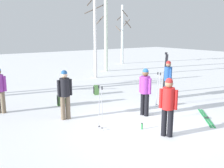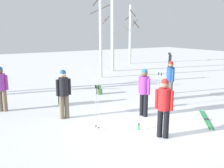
{
  "view_description": "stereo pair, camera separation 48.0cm",
  "coord_description": "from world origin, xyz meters",
  "px_view_note": "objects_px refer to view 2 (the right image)",
  "views": [
    {
      "loc": [
        -5.22,
        -5.55,
        2.98
      ],
      "look_at": [
        0.12,
        2.16,
        1.0
      ],
      "focal_mm": 40.11,
      "sensor_mm": 36.0,
      "label": 1
    },
    {
      "loc": [
        -4.82,
        -5.81,
        2.98
      ],
      "look_at": [
        0.12,
        2.16,
        1.0
      ],
      "focal_mm": 40.11,
      "sensor_mm": 36.0,
      "label": 2
    }
  ],
  "objects_px": {
    "ski_poles_1": "(159,89)",
    "birch_tree_3": "(113,17)",
    "water_bottle_0": "(139,127)",
    "birch_tree_2": "(101,31)",
    "person_0": "(64,91)",
    "person_4": "(144,89)",
    "ski_pair_lying_0": "(206,119)",
    "person_3": "(1,86)",
    "ski_poles_0": "(97,106)",
    "person_2": "(170,78)",
    "person_1": "(164,104)",
    "backpack_1": "(62,100)",
    "backpack_0": "(99,90)",
    "birch_tree_4": "(130,34)",
    "ski_pair_planted_0": "(169,74)"
  },
  "relations": [
    {
      "from": "person_4",
      "to": "ski_pair_lying_0",
      "type": "bearing_deg",
      "value": -42.33
    },
    {
      "from": "person_3",
      "to": "ski_pair_lying_0",
      "type": "height_order",
      "value": "person_3"
    },
    {
      "from": "person_0",
      "to": "person_1",
      "type": "relative_size",
      "value": 1.0
    },
    {
      "from": "person_4",
      "to": "backpack_1",
      "type": "bearing_deg",
      "value": 124.64
    },
    {
      "from": "person_1",
      "to": "backpack_1",
      "type": "bearing_deg",
      "value": 105.48
    },
    {
      "from": "ski_poles_1",
      "to": "water_bottle_0",
      "type": "height_order",
      "value": "ski_poles_1"
    },
    {
      "from": "ski_pair_lying_0",
      "to": "birch_tree_4",
      "type": "xyz_separation_m",
      "value": [
        6.73,
        13.8,
        2.77
      ]
    },
    {
      "from": "person_0",
      "to": "birch_tree_2",
      "type": "bearing_deg",
      "value": 51.41
    },
    {
      "from": "person_2",
      "to": "person_1",
      "type": "bearing_deg",
      "value": -137.02
    },
    {
      "from": "water_bottle_0",
      "to": "birch_tree_2",
      "type": "xyz_separation_m",
      "value": [
        3.39,
        8.39,
        2.9
      ]
    },
    {
      "from": "ski_poles_1",
      "to": "water_bottle_0",
      "type": "relative_size",
      "value": 6.76
    },
    {
      "from": "birch_tree_3",
      "to": "ski_pair_lying_0",
      "type": "bearing_deg",
      "value": -105.24
    },
    {
      "from": "water_bottle_0",
      "to": "birch_tree_3",
      "type": "xyz_separation_m",
      "value": [
        5.49,
        10.31,
        3.89
      ]
    },
    {
      "from": "backpack_0",
      "to": "birch_tree_4",
      "type": "height_order",
      "value": "birch_tree_4"
    },
    {
      "from": "person_4",
      "to": "ski_pair_lying_0",
      "type": "xyz_separation_m",
      "value": [
        1.59,
        -1.45,
        -0.97
      ]
    },
    {
      "from": "person_3",
      "to": "ski_pair_lying_0",
      "type": "relative_size",
      "value": 1.11
    },
    {
      "from": "ski_pair_planted_0",
      "to": "ski_poles_1",
      "type": "xyz_separation_m",
      "value": [
        -1.87,
        -1.42,
        -0.25
      ]
    },
    {
      "from": "birch_tree_4",
      "to": "person_4",
      "type": "bearing_deg",
      "value": -123.97
    },
    {
      "from": "birch_tree_2",
      "to": "birch_tree_4",
      "type": "relative_size",
      "value": 1.1
    },
    {
      "from": "ski_pair_planted_0",
      "to": "ski_poles_1",
      "type": "distance_m",
      "value": 2.36
    },
    {
      "from": "person_2",
      "to": "water_bottle_0",
      "type": "bearing_deg",
      "value": -147.94
    },
    {
      "from": "ski_poles_0",
      "to": "birch_tree_3",
      "type": "xyz_separation_m",
      "value": [
        6.54,
        9.59,
        3.24
      ]
    },
    {
      "from": "ski_poles_1",
      "to": "person_0",
      "type": "bearing_deg",
      "value": 168.21
    },
    {
      "from": "ski_pair_planted_0",
      "to": "birch_tree_4",
      "type": "xyz_separation_m",
      "value": [
        5.28,
        10.44,
        1.78
      ]
    },
    {
      "from": "person_1",
      "to": "birch_tree_3",
      "type": "height_order",
      "value": "birch_tree_3"
    },
    {
      "from": "ski_pair_lying_0",
      "to": "birch_tree_2",
      "type": "bearing_deg",
      "value": 84.56
    },
    {
      "from": "ski_pair_lying_0",
      "to": "ski_poles_0",
      "type": "height_order",
      "value": "ski_poles_0"
    },
    {
      "from": "backpack_1",
      "to": "ski_poles_0",
      "type": "bearing_deg",
      "value": -90.52
    },
    {
      "from": "ski_poles_1",
      "to": "birch_tree_3",
      "type": "relative_size",
      "value": 0.18
    },
    {
      "from": "ski_poles_1",
      "to": "birch_tree_3",
      "type": "bearing_deg",
      "value": 69.25
    },
    {
      "from": "ski_poles_0",
      "to": "water_bottle_0",
      "type": "distance_m",
      "value": 1.43
    },
    {
      "from": "ski_poles_0",
      "to": "birch_tree_2",
      "type": "xyz_separation_m",
      "value": [
        4.44,
        7.67,
        2.25
      ]
    },
    {
      "from": "birch_tree_3",
      "to": "ski_poles_0",
      "type": "bearing_deg",
      "value": -124.31
    },
    {
      "from": "person_3",
      "to": "birch_tree_3",
      "type": "bearing_deg",
      "value": 35.04
    },
    {
      "from": "person_3",
      "to": "birch_tree_3",
      "type": "height_order",
      "value": "birch_tree_3"
    },
    {
      "from": "backpack_0",
      "to": "birch_tree_3",
      "type": "height_order",
      "value": "birch_tree_3"
    },
    {
      "from": "person_4",
      "to": "ski_poles_0",
      "type": "xyz_separation_m",
      "value": [
        -2.01,
        -0.22,
        -0.24
      ]
    },
    {
      "from": "person_2",
      "to": "person_0",
      "type": "bearing_deg",
      "value": 178.94
    },
    {
      "from": "backpack_0",
      "to": "birch_tree_3",
      "type": "relative_size",
      "value": 0.06
    },
    {
      "from": "person_0",
      "to": "ski_poles_1",
      "type": "relative_size",
      "value": 1.22
    },
    {
      "from": "person_0",
      "to": "birch_tree_4",
      "type": "distance_m",
      "value": 15.6
    },
    {
      "from": "person_4",
      "to": "backpack_0",
      "type": "distance_m",
      "value": 3.7
    },
    {
      "from": "person_0",
      "to": "water_bottle_0",
      "type": "distance_m",
      "value": 2.84
    },
    {
      "from": "person_0",
      "to": "person_4",
      "type": "xyz_separation_m",
      "value": [
        2.5,
        -1.26,
        0.0
      ]
    },
    {
      "from": "ski_poles_1",
      "to": "water_bottle_0",
      "type": "bearing_deg",
      "value": -145.99
    },
    {
      "from": "ski_poles_0",
      "to": "backpack_1",
      "type": "xyz_separation_m",
      "value": [
        0.03,
        3.08,
        -0.53
      ]
    },
    {
      "from": "person_4",
      "to": "birch_tree_3",
      "type": "relative_size",
      "value": 0.23
    },
    {
      "from": "ski_pair_planted_0",
      "to": "backpack_0",
      "type": "distance_m",
      "value": 3.43
    },
    {
      "from": "person_1",
      "to": "ski_poles_1",
      "type": "relative_size",
      "value": 1.22
    },
    {
      "from": "birch_tree_4",
      "to": "person_1",
      "type": "bearing_deg",
      "value": -122.63
    }
  ]
}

